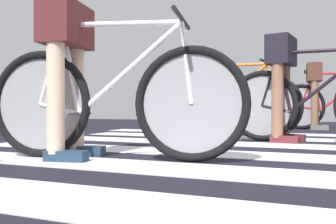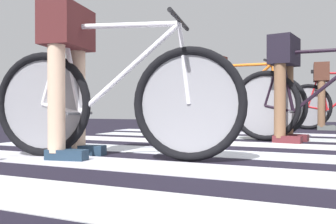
% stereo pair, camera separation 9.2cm
% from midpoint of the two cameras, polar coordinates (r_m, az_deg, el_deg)
% --- Properties ---
extents(ground, '(18.00, 14.00, 0.02)m').
position_cam_midpoint_polar(ground, '(2.86, 18.89, -6.31)').
color(ground, black).
extents(crosswalk_markings, '(5.41, 4.24, 0.00)m').
position_cam_midpoint_polar(crosswalk_markings, '(3.01, 19.56, -5.73)').
color(crosswalk_markings, '#BBBDBF').
rests_on(crosswalk_markings, ground).
extents(bicycle_1_of_4, '(1.72, 0.55, 0.93)m').
position_cam_midpoint_polar(bicycle_1_of_4, '(2.40, -7.86, 1.88)').
color(bicycle_1_of_4, black).
rests_on(bicycle_1_of_4, ground).
extents(cyclist_1_of_4, '(0.38, 0.44, 1.01)m').
position_cam_midpoint_polar(cyclist_1_of_4, '(2.55, -14.43, 7.91)').
color(cyclist_1_of_4, beige).
rests_on(cyclist_1_of_4, ground).
extents(bicycle_2_of_4, '(1.72, 0.53, 0.93)m').
position_cam_midpoint_polar(bicycle_2_of_4, '(3.72, 22.96, 1.36)').
color(bicycle_2_of_4, black).
rests_on(bicycle_2_of_4, ground).
extents(cyclist_2_of_4, '(0.37, 0.44, 1.04)m').
position_cam_midpoint_polar(cyclist_2_of_4, '(3.80, 18.34, 5.66)').
color(cyclist_2_of_4, brown).
rests_on(cyclist_2_of_4, ground).
extents(bicycle_3_of_4, '(1.72, 0.54, 0.93)m').
position_cam_midpoint_polar(bicycle_3_of_4, '(4.66, 11.05, 1.22)').
color(bicycle_3_of_4, black).
rests_on(bicycle_3_of_4, ground).
extents(cyclist_3_of_4, '(0.37, 0.44, 1.01)m').
position_cam_midpoint_polar(cyclist_3_of_4, '(4.80, 7.62, 4.44)').
color(cyclist_3_of_4, brown).
rests_on(cyclist_3_of_4, ground).
extents(cyclist_4_of_4, '(0.34, 0.42, 1.03)m').
position_cam_midpoint_polar(cyclist_4_of_4, '(6.19, 23.15, 3.64)').
color(cyclist_4_of_4, brown).
rests_on(cyclist_4_of_4, ground).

